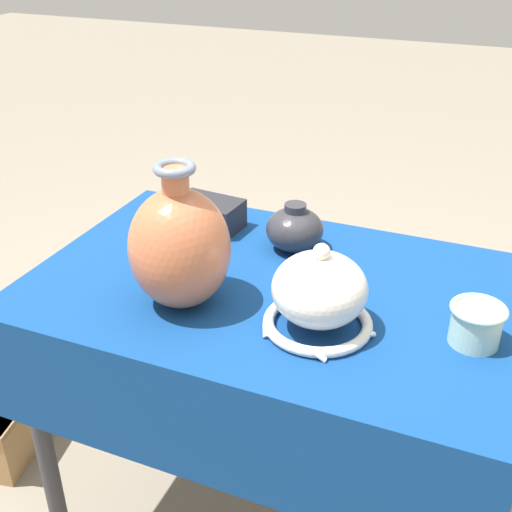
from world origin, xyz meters
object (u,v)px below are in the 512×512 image
object	(u,v)px
mosaic_tile_box	(208,214)
cup_wide_celadon	(476,323)
vase_tall_bulbous	(180,247)
vase_dome_bell	(319,295)
jar_round_charcoal	(295,229)

from	to	relation	value
mosaic_tile_box	cup_wide_celadon	world-z (taller)	cup_wide_celadon
vase_tall_bulbous	mosaic_tile_box	distance (m)	0.37
vase_dome_bell	vase_tall_bulbous	bearing A→B (deg)	-176.05
vase_tall_bulbous	mosaic_tile_box	world-z (taller)	vase_tall_bulbous
vase_dome_bell	jar_round_charcoal	world-z (taller)	vase_dome_bell
jar_round_charcoal	cup_wide_celadon	size ratio (longest dim) A/B	1.29
vase_dome_bell	mosaic_tile_box	world-z (taller)	vase_dome_bell
cup_wide_celadon	mosaic_tile_box	bearing A→B (deg)	159.54
jar_round_charcoal	mosaic_tile_box	bearing A→B (deg)	173.54
vase_dome_bell	cup_wide_celadon	xyz separation A→B (m)	(0.29, 0.07, -0.03)
vase_tall_bulbous	jar_round_charcoal	bearing A→B (deg)	66.62
mosaic_tile_box	jar_round_charcoal	size ratio (longest dim) A/B	1.28
vase_tall_bulbous	jar_round_charcoal	size ratio (longest dim) A/B	2.23
vase_tall_bulbous	cup_wide_celadon	distance (m)	0.59
vase_tall_bulbous	vase_dome_bell	distance (m)	0.30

